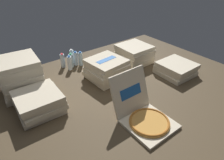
% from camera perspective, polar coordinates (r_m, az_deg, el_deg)
% --- Properties ---
extents(ground_plane, '(3.20, 2.40, 0.02)m').
position_cam_1_polar(ground_plane, '(2.20, 2.17, -4.17)').
color(ground_plane, '#4C3D28').
extents(open_pizza_box, '(0.40, 0.55, 0.41)m').
position_cam_1_polar(open_pizza_box, '(1.84, 9.05, -9.52)').
color(open_pizza_box, beige).
rests_on(open_pizza_box, ground_plane).
extents(pizza_stack_left_far, '(0.43, 0.43, 0.15)m').
position_cam_1_polar(pizza_stack_left_far, '(2.65, 17.88, 3.17)').
color(pizza_stack_left_far, beige).
rests_on(pizza_stack_left_far, ground_plane).
extents(pizza_stack_left_mid, '(0.45, 0.44, 0.20)m').
position_cam_1_polar(pizza_stack_left_mid, '(2.04, -20.16, -5.94)').
color(pizza_stack_left_mid, beige).
rests_on(pizza_stack_left_mid, ground_plane).
extents(pizza_stack_center_near, '(0.46, 0.45, 0.25)m').
position_cam_1_polar(pizza_stack_center_near, '(2.40, -1.67, 3.06)').
color(pizza_stack_center_near, beige).
rests_on(pizza_stack_center_near, ground_plane).
extents(pizza_stack_right_near, '(0.42, 0.42, 0.25)m').
position_cam_1_polar(pizza_stack_right_near, '(2.81, 6.39, 7.37)').
color(pizza_stack_right_near, beige).
rests_on(pizza_stack_right_near, ground_plane).
extents(pizza_stack_right_mid, '(0.46, 0.46, 0.40)m').
position_cam_1_polar(pizza_stack_right_mid, '(2.33, -24.83, 1.00)').
color(pizza_stack_right_mid, beige).
rests_on(pizza_stack_right_mid, ground_plane).
extents(water_bottle_0, '(0.06, 0.06, 0.20)m').
position_cam_1_polar(water_bottle_0, '(2.76, -13.97, 5.43)').
color(water_bottle_0, silver).
rests_on(water_bottle_0, ground_plane).
extents(water_bottle_1, '(0.06, 0.06, 0.20)m').
position_cam_1_polar(water_bottle_1, '(2.85, -11.44, 6.66)').
color(water_bottle_1, silver).
rests_on(water_bottle_1, ground_plane).
extents(water_bottle_2, '(0.06, 0.06, 0.20)m').
position_cam_1_polar(water_bottle_2, '(2.74, -11.62, 5.50)').
color(water_bottle_2, silver).
rests_on(water_bottle_2, ground_plane).
extents(water_bottle_3, '(0.06, 0.06, 0.20)m').
position_cam_1_polar(water_bottle_3, '(2.78, -10.37, 6.10)').
color(water_bottle_3, silver).
rests_on(water_bottle_3, ground_plane).
extents(water_bottle_4, '(0.06, 0.06, 0.20)m').
position_cam_1_polar(water_bottle_4, '(2.67, -12.05, 4.75)').
color(water_bottle_4, white).
rests_on(water_bottle_4, ground_plane).
extents(water_bottle_5, '(0.06, 0.06, 0.20)m').
position_cam_1_polar(water_bottle_5, '(2.76, -9.00, 6.03)').
color(water_bottle_5, silver).
rests_on(water_bottle_5, ground_plane).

